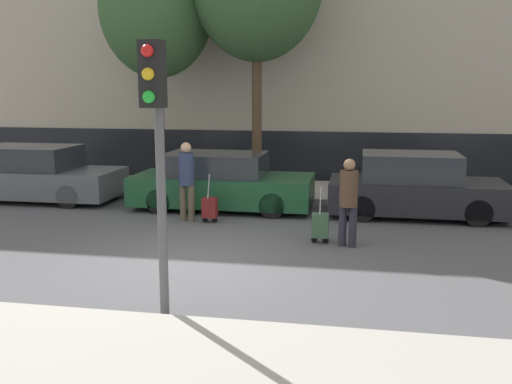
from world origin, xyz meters
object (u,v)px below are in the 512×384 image
object	(u,v)px
parked_bicycle	(386,178)
bare_tree_down_street	(156,8)
parked_car_1	(221,183)
pedestrian_left	(187,176)
trolley_left	(210,208)
pedestrian_right	(348,197)
trolley_right	(320,225)
traffic_light	(156,125)
parked_car_0	(34,175)
parked_car_2	(414,187)

from	to	relation	value
parked_bicycle	bare_tree_down_street	xyz separation A→B (m)	(-6.63, 0.16, 4.73)
parked_car_1	parked_bicycle	distance (m)	4.82
pedestrian_left	trolley_left	distance (m)	0.88
bare_tree_down_street	parked_car_1	bearing A→B (deg)	-46.60
pedestrian_right	trolley_right	distance (m)	0.82
pedestrian_right	bare_tree_down_street	distance (m)	9.06
parked_car_1	trolley_left	xyz separation A→B (m)	(0.11, -1.51, -0.31)
pedestrian_left	bare_tree_down_street	distance (m)	6.24
trolley_right	pedestrian_right	bearing A→B (deg)	-16.05
trolley_left	traffic_light	size ratio (longest dim) A/B	0.31
trolley_left	bare_tree_down_street	world-z (taller)	bare_tree_down_street
parked_car_0	trolley_right	size ratio (longest dim) A/B	4.01
trolley_right	pedestrian_left	bearing A→B (deg)	156.58
parked_car_0	parked_car_1	size ratio (longest dim) A/B	1.02
pedestrian_left	bare_tree_down_street	size ratio (longest dim) A/B	0.25
parked_car_2	bare_tree_down_street	distance (m)	8.90
parked_car_0	pedestrian_right	xyz separation A→B (m)	(8.40, -3.13, 0.28)
trolley_left	parked_bicycle	size ratio (longest dim) A/B	0.62
parked_car_0	parked_car_2	world-z (taller)	parked_car_2
parked_car_2	pedestrian_right	bearing A→B (deg)	-116.52
parked_car_1	pedestrian_left	size ratio (longest dim) A/B	2.48
parked_car_2	parked_car_0	bearing A→B (deg)	178.84
parked_car_0	trolley_right	world-z (taller)	parked_car_0
traffic_light	bare_tree_down_street	distance (m)	10.46
pedestrian_right	bare_tree_down_street	world-z (taller)	bare_tree_down_street
trolley_right	traffic_light	bearing A→B (deg)	-113.59
parked_car_2	pedestrian_right	size ratio (longest dim) A/B	2.39
parked_car_2	bare_tree_down_street	world-z (taller)	bare_tree_down_street
parked_car_0	parked_car_1	world-z (taller)	parked_car_0
parked_car_0	trolley_right	bearing A→B (deg)	-20.74
pedestrian_right	parked_bicycle	size ratio (longest dim) A/B	0.95
parked_car_0	parked_car_1	bearing A→B (deg)	-2.15
parked_car_1	trolley_right	xyz separation A→B (m)	(2.66, -2.78, -0.30)
traffic_light	parked_bicycle	distance (m)	10.10
pedestrian_left	bare_tree_down_street	world-z (taller)	bare_tree_down_street
pedestrian_left	parked_bicycle	bearing A→B (deg)	-131.86
traffic_light	bare_tree_down_street	bearing A→B (deg)	109.69
parked_car_1	bare_tree_down_street	size ratio (longest dim) A/B	0.62
pedestrian_right	traffic_light	distance (m)	4.81
parked_car_0	pedestrian_left	size ratio (longest dim) A/B	2.53
parked_bicycle	bare_tree_down_street	distance (m)	8.15
parked_car_1	parked_car_2	world-z (taller)	parked_car_2
parked_car_1	pedestrian_right	bearing A→B (deg)	-42.63
trolley_right	parked_car_2	bearing A→B (deg)	54.38
parked_car_0	trolley_left	size ratio (longest dim) A/B	4.09
pedestrian_right	parked_car_2	bearing A→B (deg)	79.59
pedestrian_right	traffic_light	size ratio (longest dim) A/B	0.47
trolley_left	trolley_right	xyz separation A→B (m)	(2.55, -1.27, 0.01)
parked_car_2	trolley_left	distance (m)	4.80
trolley_right	traffic_light	xyz separation A→B (m)	(-1.78, -4.07, 2.18)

